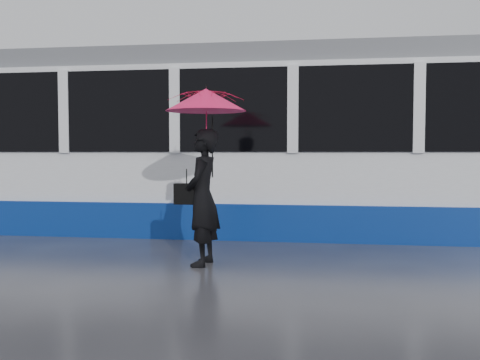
# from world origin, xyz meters

# --- Properties ---
(ground) EXTENTS (90.00, 90.00, 0.00)m
(ground) POSITION_xyz_m (0.00, 0.00, 0.00)
(ground) COLOR #2A2A2E
(ground) RESTS_ON ground
(rails) EXTENTS (34.00, 1.51, 0.02)m
(rails) POSITION_xyz_m (0.00, 2.50, 0.01)
(rails) COLOR #3F3D38
(rails) RESTS_ON ground
(tram) EXTENTS (26.00, 2.56, 3.35)m
(tram) POSITION_xyz_m (-0.72, 2.50, 1.64)
(tram) COLOR white
(tram) RESTS_ON ground
(woman) EXTENTS (0.46, 0.67, 1.80)m
(woman) POSITION_xyz_m (-0.31, -0.72, 0.90)
(woman) COLOR black
(woman) RESTS_ON ground
(umbrella) EXTENTS (1.10, 1.10, 1.21)m
(umbrella) POSITION_xyz_m (-0.26, -0.72, 1.97)
(umbrella) COLOR #F7144C
(umbrella) RESTS_ON ground
(handbag) EXTENTS (0.33, 0.15, 0.46)m
(handbag) POSITION_xyz_m (-0.53, -0.70, 0.94)
(handbag) COLOR black
(handbag) RESTS_ON ground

